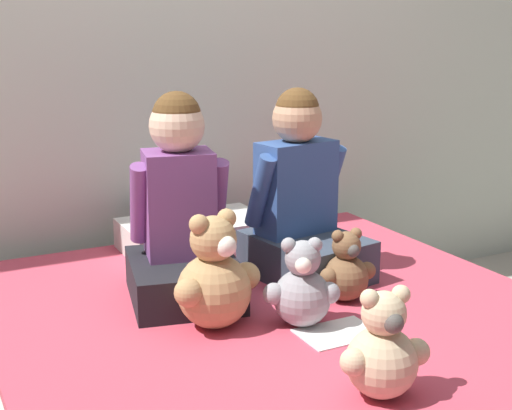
{
  "coord_description": "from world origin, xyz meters",
  "views": [
    {
      "loc": [
        -0.95,
        -1.57,
        1.2
      ],
      "look_at": [
        0.0,
        0.29,
        0.67
      ],
      "focal_mm": 50.0,
      "sensor_mm": 36.0,
      "label": 1
    }
  ],
  "objects_px": {
    "teddy_bear_at_foot_of_bed": "(382,351)",
    "pillow_at_headboard": "(195,234)",
    "child_on_right": "(301,205)",
    "teddy_bear_held_by_right_child": "(346,271)",
    "bed": "(302,389)",
    "teddy_bear_held_by_left_child": "(214,279)",
    "sign_card": "(338,333)",
    "teddy_bear_between_children": "(301,289)",
    "child_on_left": "(181,218)"
  },
  "relations": [
    {
      "from": "teddy_bear_at_foot_of_bed",
      "to": "pillow_at_headboard",
      "type": "bearing_deg",
      "value": 96.46
    },
    {
      "from": "child_on_right",
      "to": "teddy_bear_held_by_right_child",
      "type": "bearing_deg",
      "value": -97.95
    },
    {
      "from": "bed",
      "to": "teddy_bear_at_foot_of_bed",
      "type": "height_order",
      "value": "teddy_bear_at_foot_of_bed"
    },
    {
      "from": "teddy_bear_held_by_left_child",
      "to": "sign_card",
      "type": "distance_m",
      "value": 0.36
    },
    {
      "from": "sign_card",
      "to": "teddy_bear_held_by_right_child",
      "type": "bearing_deg",
      "value": 51.38
    },
    {
      "from": "teddy_bear_held_by_left_child",
      "to": "pillow_at_headboard",
      "type": "distance_m",
      "value": 0.72
    },
    {
      "from": "teddy_bear_held_by_left_child",
      "to": "pillow_at_headboard",
      "type": "height_order",
      "value": "teddy_bear_held_by_left_child"
    },
    {
      "from": "teddy_bear_held_by_left_child",
      "to": "teddy_bear_at_foot_of_bed",
      "type": "xyz_separation_m",
      "value": [
        0.18,
        -0.52,
        -0.03
      ]
    },
    {
      "from": "bed",
      "to": "teddy_bear_at_foot_of_bed",
      "type": "xyz_separation_m",
      "value": [
        -0.04,
        -0.41,
        0.3
      ]
    },
    {
      "from": "bed",
      "to": "teddy_bear_held_by_left_child",
      "type": "xyz_separation_m",
      "value": [
        -0.22,
        0.11,
        0.33
      ]
    },
    {
      "from": "bed",
      "to": "teddy_bear_held_by_right_child",
      "type": "relative_size",
      "value": 8.72
    },
    {
      "from": "teddy_bear_between_children",
      "to": "teddy_bear_at_foot_of_bed",
      "type": "relative_size",
      "value": 0.98
    },
    {
      "from": "teddy_bear_between_children",
      "to": "pillow_at_headboard",
      "type": "height_order",
      "value": "teddy_bear_between_children"
    },
    {
      "from": "teddy_bear_at_foot_of_bed",
      "to": "sign_card",
      "type": "bearing_deg",
      "value": 81.65
    },
    {
      "from": "child_on_left",
      "to": "teddy_bear_held_by_left_child",
      "type": "relative_size",
      "value": 1.9
    },
    {
      "from": "child_on_right",
      "to": "teddy_bear_between_children",
      "type": "bearing_deg",
      "value": -129.27
    },
    {
      "from": "child_on_left",
      "to": "pillow_at_headboard",
      "type": "distance_m",
      "value": 0.51
    },
    {
      "from": "child_on_right",
      "to": "teddy_bear_between_children",
      "type": "height_order",
      "value": "child_on_right"
    },
    {
      "from": "sign_card",
      "to": "bed",
      "type": "bearing_deg",
      "value": 122.11
    },
    {
      "from": "teddy_bear_held_by_left_child",
      "to": "pillow_at_headboard",
      "type": "xyz_separation_m",
      "value": [
        0.22,
        0.68,
        -0.08
      ]
    },
    {
      "from": "pillow_at_headboard",
      "to": "child_on_left",
      "type": "bearing_deg",
      "value": -117.02
    },
    {
      "from": "bed",
      "to": "sign_card",
      "type": "distance_m",
      "value": 0.22
    },
    {
      "from": "teddy_bear_between_children",
      "to": "teddy_bear_at_foot_of_bed",
      "type": "xyz_separation_m",
      "value": [
        -0.04,
        -0.41,
        0.0
      ]
    },
    {
      "from": "child_on_right",
      "to": "teddy_bear_at_foot_of_bed",
      "type": "relative_size",
      "value": 2.39
    },
    {
      "from": "child_on_right",
      "to": "pillow_at_headboard",
      "type": "bearing_deg",
      "value": 107.25
    },
    {
      "from": "teddy_bear_between_children",
      "to": "pillow_at_headboard",
      "type": "relative_size",
      "value": 0.48
    },
    {
      "from": "child_on_right",
      "to": "teddy_bear_held_by_left_child",
      "type": "distance_m",
      "value": 0.51
    },
    {
      "from": "child_on_right",
      "to": "teddy_bear_at_foot_of_bed",
      "type": "height_order",
      "value": "child_on_right"
    },
    {
      "from": "teddy_bear_held_by_left_child",
      "to": "teddy_bear_at_foot_of_bed",
      "type": "bearing_deg",
      "value": -84.15
    },
    {
      "from": "teddy_bear_held_by_right_child",
      "to": "teddy_bear_at_foot_of_bed",
      "type": "height_order",
      "value": "teddy_bear_at_foot_of_bed"
    },
    {
      "from": "child_on_right",
      "to": "sign_card",
      "type": "height_order",
      "value": "child_on_right"
    },
    {
      "from": "bed",
      "to": "teddy_bear_held_by_left_child",
      "type": "height_order",
      "value": "teddy_bear_held_by_left_child"
    },
    {
      "from": "teddy_bear_between_children",
      "to": "sign_card",
      "type": "height_order",
      "value": "teddy_bear_between_children"
    },
    {
      "from": "teddy_bear_held_by_left_child",
      "to": "sign_card",
      "type": "relative_size",
      "value": 1.56
    },
    {
      "from": "teddy_bear_held_by_left_child",
      "to": "teddy_bear_at_foot_of_bed",
      "type": "distance_m",
      "value": 0.55
    },
    {
      "from": "child_on_left",
      "to": "teddy_bear_between_children",
      "type": "distance_m",
      "value": 0.44
    },
    {
      "from": "teddy_bear_held_by_left_child",
      "to": "teddy_bear_held_by_right_child",
      "type": "relative_size",
      "value": 1.47
    },
    {
      "from": "pillow_at_headboard",
      "to": "teddy_bear_held_by_right_child",
      "type": "bearing_deg",
      "value": -72.77
    },
    {
      "from": "bed",
      "to": "child_on_right",
      "type": "height_order",
      "value": "child_on_right"
    },
    {
      "from": "pillow_at_headboard",
      "to": "sign_card",
      "type": "distance_m",
      "value": 0.88
    },
    {
      "from": "teddy_bear_at_foot_of_bed",
      "to": "teddy_bear_held_by_left_child",
      "type": "bearing_deg",
      "value": 117.44
    },
    {
      "from": "child_on_left",
      "to": "teddy_bear_between_children",
      "type": "bearing_deg",
      "value": -48.28
    },
    {
      "from": "teddy_bear_between_children",
      "to": "sign_card",
      "type": "bearing_deg",
      "value": -32.86
    },
    {
      "from": "bed",
      "to": "teddy_bear_held_by_left_child",
      "type": "relative_size",
      "value": 5.94
    },
    {
      "from": "child_on_left",
      "to": "sign_card",
      "type": "xyz_separation_m",
      "value": [
        0.27,
        -0.46,
        -0.24
      ]
    },
    {
      "from": "teddy_bear_held_by_left_child",
      "to": "teddy_bear_at_foot_of_bed",
      "type": "height_order",
      "value": "teddy_bear_held_by_left_child"
    },
    {
      "from": "child_on_right",
      "to": "teddy_bear_held_by_right_child",
      "type": "xyz_separation_m",
      "value": [
        0.0,
        -0.26,
        -0.14
      ]
    },
    {
      "from": "teddy_bear_held_by_right_child",
      "to": "child_on_right",
      "type": "bearing_deg",
      "value": 93.69
    },
    {
      "from": "bed",
      "to": "pillow_at_headboard",
      "type": "xyz_separation_m",
      "value": [
        0.0,
        0.78,
        0.25
      ]
    },
    {
      "from": "child_on_right",
      "to": "pillow_at_headboard",
      "type": "height_order",
      "value": "child_on_right"
    }
  ]
}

